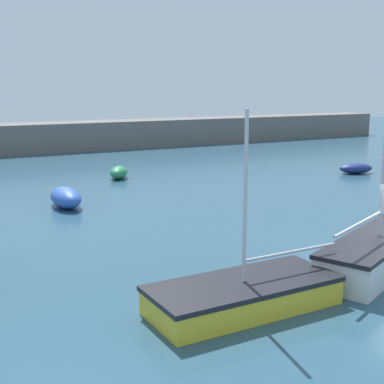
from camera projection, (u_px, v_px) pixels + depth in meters
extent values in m
cube|color=#66605B|center=(78.00, 136.00, 44.51)|extent=(63.51, 3.56, 2.30)
ellipsoid|color=#287A4C|center=(119.00, 172.00, 30.69)|extent=(1.76, 2.05, 0.72)
cube|color=white|center=(377.00, 254.00, 15.63)|extent=(5.83, 3.71, 0.86)
cube|color=black|center=(378.00, 237.00, 15.53)|extent=(5.95, 3.78, 0.12)
cylinder|color=silver|center=(359.00, 224.00, 14.12)|extent=(3.02, 1.39, 0.09)
cube|color=yellow|center=(243.00, 297.00, 12.76)|extent=(4.61, 1.97, 0.58)
cube|color=black|center=(244.00, 283.00, 12.69)|extent=(4.71, 2.01, 0.12)
cylinder|color=silver|center=(245.00, 200.00, 12.29)|extent=(0.09, 0.09, 4.17)
cylinder|color=silver|center=(291.00, 252.00, 13.26)|extent=(2.84, 0.12, 0.07)
ellipsoid|color=#2D56B7|center=(66.00, 197.00, 23.45)|extent=(1.22, 2.61, 0.87)
ellipsoid|color=navy|center=(356.00, 168.00, 32.51)|extent=(2.31, 1.73, 0.63)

